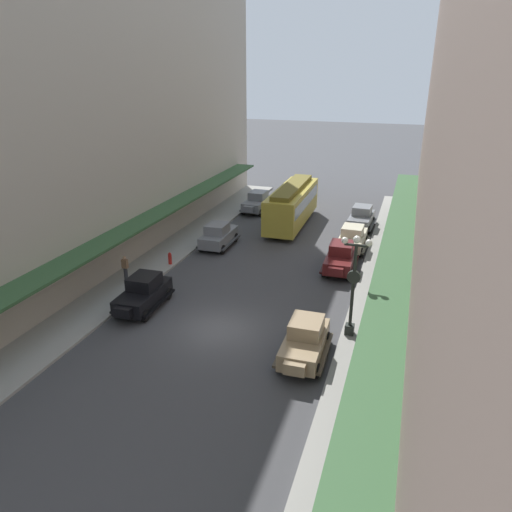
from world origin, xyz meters
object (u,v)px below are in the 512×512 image
object	(u,v)px
parked_car_1	(143,292)
pedestrian_1	(389,301)
parked_car_6	(361,217)
streetcar	(292,203)
lamp_post_with_clock	(353,282)
parked_car_3	(218,235)
pedestrian_0	(125,268)
parked_car_4	(353,237)
parked_car_5	(305,339)
parked_car_2	(340,257)
pedestrian_2	(371,348)
parked_car_0	(257,202)
fire_hydrant	(170,258)

from	to	relation	value
parked_car_1	pedestrian_1	distance (m)	13.32
parked_car_6	streetcar	world-z (taller)	streetcar
streetcar	lamp_post_with_clock	xyz separation A→B (m)	(7.21, -16.56, 1.08)
parked_car_3	pedestrian_0	xyz separation A→B (m)	(-2.99, -7.74, 0.05)
parked_car_4	pedestrian_0	distance (m)	16.20
parked_car_5	parked_car_2	bearing A→B (deg)	90.36
parked_car_6	parked_car_3	bearing A→B (deg)	-140.62
parked_car_2	pedestrian_2	size ratio (longest dim) A/B	2.62
lamp_post_with_clock	parked_car_5	bearing A→B (deg)	-124.35
parked_car_2	streetcar	size ratio (longest dim) A/B	0.45
pedestrian_2	pedestrian_0	bearing A→B (deg)	163.85
lamp_post_with_clock	parked_car_0	bearing A→B (deg)	119.89
parked_car_2	lamp_post_with_clock	distance (m)	8.61
parked_car_5	lamp_post_with_clock	distance (m)	3.66
parked_car_6	parked_car_4	bearing A→B (deg)	-90.05
pedestrian_0	pedestrian_2	distance (m)	15.91
parked_car_0	parked_car_3	distance (m)	9.77
parked_car_3	lamp_post_with_clock	size ratio (longest dim) A/B	0.83
parked_car_3	streetcar	distance (m)	7.86
pedestrian_1	pedestrian_2	size ratio (longest dim) A/B	1.02
parked_car_0	lamp_post_with_clock	world-z (taller)	lamp_post_with_clock
parked_car_6	pedestrian_0	distance (m)	19.96
parked_car_6	pedestrian_1	distance (m)	15.39
parked_car_2	pedestrian_2	xyz separation A→B (m)	(3.00, -10.56, 0.05)
fire_hydrant	parked_car_5	bearing A→B (deg)	-35.29
parked_car_1	streetcar	bearing A→B (deg)	76.52
parked_car_3	pedestrian_1	bearing A→B (deg)	-29.62
streetcar	pedestrian_2	world-z (taller)	streetcar
pedestrian_0	pedestrian_2	world-z (taller)	same
streetcar	parked_car_5	bearing A→B (deg)	-73.91
parked_car_0	pedestrian_0	xyz separation A→B (m)	(-2.82, -17.51, 0.05)
pedestrian_2	fire_hydrant	bearing A→B (deg)	151.14
lamp_post_with_clock	fire_hydrant	size ratio (longest dim) A/B	6.29
parked_car_0	parked_car_1	size ratio (longest dim) A/B	1.00
parked_car_5	pedestrian_1	distance (m)	6.07
parked_car_2	pedestrian_2	bearing A→B (deg)	-74.14
lamp_post_with_clock	parked_car_1	bearing A→B (deg)	-177.47
parked_car_5	pedestrian_0	bearing A→B (deg)	159.82
parked_car_3	parked_car_4	size ratio (longest dim) A/B	1.00
parked_car_0	parked_car_1	bearing A→B (deg)	-90.18
parked_car_3	lamp_post_with_clock	distance (m)	14.91
pedestrian_0	parked_car_3	bearing A→B (deg)	68.88
parked_car_2	pedestrian_2	world-z (taller)	parked_car_2
parked_car_6	parked_car_0	bearing A→B (deg)	168.58
pedestrian_2	parked_car_4	bearing A→B (deg)	100.68
parked_car_5	parked_car_6	size ratio (longest dim) A/B	0.99
parked_car_0	lamp_post_with_clock	xyz separation A→B (m)	(11.24, -19.55, 2.04)
parked_car_0	fire_hydrant	distance (m)	14.32
lamp_post_with_clock	fire_hydrant	bearing A→B (deg)	157.40
fire_hydrant	pedestrian_0	xyz separation A→B (m)	(-1.31, -3.27, 0.43)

